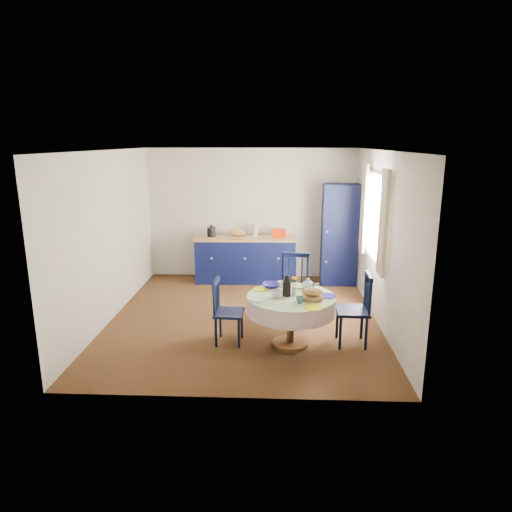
# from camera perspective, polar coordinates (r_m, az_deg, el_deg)

# --- Properties ---
(floor) EXTENTS (4.50, 4.50, 0.00)m
(floor) POSITION_cam_1_polar(r_m,az_deg,el_deg) (7.05, -1.51, -7.68)
(floor) COLOR black
(floor) RESTS_ON ground
(ceiling) EXTENTS (4.50, 4.50, 0.00)m
(ceiling) POSITION_cam_1_polar(r_m,az_deg,el_deg) (6.55, -1.66, 13.07)
(ceiling) COLOR white
(ceiling) RESTS_ON wall_back
(wall_back) EXTENTS (4.00, 0.02, 2.50)m
(wall_back) POSITION_cam_1_polar(r_m,az_deg,el_deg) (8.90, -0.55, 5.29)
(wall_back) COLOR silver
(wall_back) RESTS_ON floor
(wall_left) EXTENTS (0.02, 4.50, 2.50)m
(wall_left) POSITION_cam_1_polar(r_m,az_deg,el_deg) (7.12, -17.88, 2.34)
(wall_left) COLOR silver
(wall_left) RESTS_ON floor
(wall_right) EXTENTS (0.02, 4.50, 2.50)m
(wall_right) POSITION_cam_1_polar(r_m,az_deg,el_deg) (6.84, 15.37, 2.07)
(wall_right) COLOR silver
(wall_right) RESTS_ON floor
(window) EXTENTS (0.10, 1.74, 1.45)m
(window) POSITION_cam_1_polar(r_m,az_deg,el_deg) (7.07, 14.63, 4.76)
(window) COLOR white
(window) RESTS_ON wall_right
(kitchen_counter) EXTENTS (1.95, 0.67, 1.10)m
(kitchen_counter) POSITION_cam_1_polar(r_m,az_deg,el_deg) (8.72, -1.33, -0.27)
(kitchen_counter) COLOR black
(kitchen_counter) RESTS_ON floor
(pantry_cabinet) EXTENTS (0.67, 0.49, 1.88)m
(pantry_cabinet) POSITION_cam_1_polar(r_m,az_deg,el_deg) (8.63, 10.40, 2.67)
(pantry_cabinet) COLOR black
(pantry_cabinet) RESTS_ON floor
(dining_table) EXTENTS (1.15, 1.14, 0.97)m
(dining_table) POSITION_cam_1_polar(r_m,az_deg,el_deg) (5.95, 4.46, -6.05)
(dining_table) COLOR #5B301A
(dining_table) RESTS_ON floor
(chair_left) EXTENTS (0.40, 0.41, 0.88)m
(chair_left) POSITION_cam_1_polar(r_m,az_deg,el_deg) (6.08, -3.75, -6.88)
(chair_left) COLOR black
(chair_left) RESTS_ON floor
(chair_far) EXTENTS (0.51, 0.49, 1.02)m
(chair_far) POSITION_cam_1_polar(r_m,az_deg,el_deg) (6.78, 4.80, -4.01)
(chair_far) COLOR black
(chair_far) RESTS_ON floor
(chair_right) EXTENTS (0.42, 0.44, 0.97)m
(chair_right) POSITION_cam_1_polar(r_m,az_deg,el_deg) (6.14, 12.35, -6.49)
(chair_right) COLOR black
(chair_right) RESTS_ON floor
(mug_a) EXTENTS (0.12, 0.12, 0.10)m
(mug_a) POSITION_cam_1_polar(r_m,az_deg,el_deg) (5.83, 2.53, -4.72)
(mug_a) COLOR silver
(mug_a) RESTS_ON dining_table
(mug_b) EXTENTS (0.09, 0.09, 0.09)m
(mug_b) POSITION_cam_1_polar(r_m,az_deg,el_deg) (5.64, 5.49, -5.50)
(mug_b) COLOR #317470
(mug_b) RESTS_ON dining_table
(mug_c) EXTENTS (0.13, 0.13, 0.10)m
(mug_c) POSITION_cam_1_polar(r_m,az_deg,el_deg) (6.17, 6.75, -3.73)
(mug_c) COLOR black
(mug_c) RESTS_ON dining_table
(mug_d) EXTENTS (0.11, 0.11, 0.10)m
(mug_d) POSITION_cam_1_polar(r_m,az_deg,el_deg) (6.18, 3.22, -3.61)
(mug_d) COLOR silver
(mug_d) RESTS_ON dining_table
(cobalt_bowl) EXTENTS (0.25, 0.25, 0.06)m
(cobalt_bowl) POSITION_cam_1_polar(r_m,az_deg,el_deg) (6.21, 1.97, -3.71)
(cobalt_bowl) COLOR navy
(cobalt_bowl) RESTS_ON dining_table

